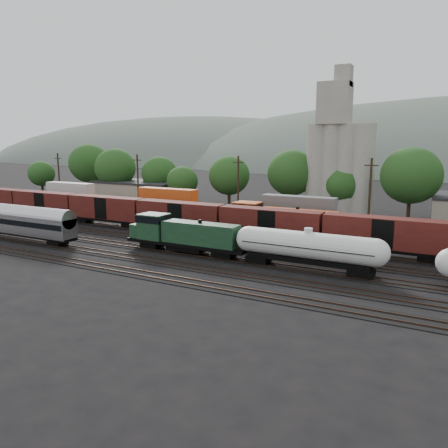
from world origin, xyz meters
The scene contains 12 objects.
ground centered at (0.00, 0.00, 0.00)m, with size 600.00×600.00×0.00m, color black.
tracks centered at (0.00, 0.00, 0.05)m, with size 180.00×33.20×0.20m.
green_locomotive centered at (-7.12, -5.00, 2.64)m, with size 17.48×3.09×4.63m.
tank_car_a centered at (10.17, -5.00, 2.76)m, with size 17.75×3.18×4.65m.
passenger_coach centered at (-33.02, -10.00, 3.11)m, with size 22.27×2.75×5.06m.
orange_locomotive centered at (0.48, 10.00, 2.78)m, with size 19.60×3.27×4.90m.
boxcar_string centered at (1.49, 5.00, 3.12)m, with size 138.20×2.90×4.20m.
container_wall centered at (-7.89, 15.00, 2.38)m, with size 160.50×2.60×5.80m.
grain_silo centered at (3.28, 36.00, 11.26)m, with size 13.40×5.00×29.00m.
industrial_sheds centered at (6.63, 35.25, 2.56)m, with size 119.38×17.26×5.10m.
tree_band centered at (0.24, 35.37, 7.85)m, with size 165.25×19.75×14.17m.
utility_poles centered at (0.00, 22.00, 6.21)m, with size 122.20×0.36×12.00m.
Camera 1 is at (24.49, -51.82, 14.31)m, focal length 35.00 mm.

